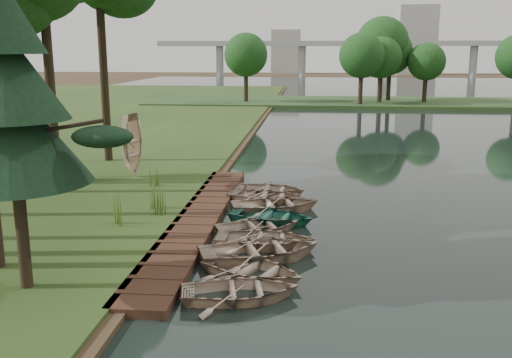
# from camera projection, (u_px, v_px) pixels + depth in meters

# --- Properties ---
(ground) EXTENTS (300.00, 300.00, 0.00)m
(ground) POSITION_uv_depth(u_px,v_px,m) (240.00, 225.00, 21.41)
(ground) COLOR #3D2F1D
(boardwalk) EXTENTS (1.60, 16.00, 0.30)m
(boardwalk) POSITION_uv_depth(u_px,v_px,m) (198.00, 220.00, 21.53)
(boardwalk) COLOR #3A2216
(boardwalk) RESTS_ON ground
(peninsula) EXTENTS (50.00, 14.00, 0.45)m
(peninsula) POSITION_uv_depth(u_px,v_px,m) (357.00, 102.00, 69.14)
(peninsula) COLOR #2B461F
(peninsula) RESTS_ON ground
(far_trees) EXTENTS (45.60, 5.60, 8.80)m
(far_trees) POSITION_uv_depth(u_px,v_px,m) (330.00, 50.00, 68.08)
(far_trees) COLOR black
(far_trees) RESTS_ON peninsula
(bridge) EXTENTS (95.90, 4.00, 8.60)m
(bridge) POSITION_uv_depth(u_px,v_px,m) (354.00, 47.00, 135.16)
(bridge) COLOR #A5A5A0
(bridge) RESTS_ON ground
(building_a) EXTENTS (10.00, 8.00, 18.00)m
(building_a) POSITION_uv_depth(u_px,v_px,m) (416.00, 40.00, 152.48)
(building_a) COLOR #A5A5A0
(building_a) RESTS_ON ground
(building_b) EXTENTS (8.00, 8.00, 12.00)m
(building_b) POSITION_uv_depth(u_px,v_px,m) (286.00, 52.00, 161.31)
(building_b) COLOR #A5A5A0
(building_b) RESTS_ON ground
(rowboat_0) EXTENTS (3.53, 2.84, 0.65)m
(rowboat_0) POSITION_uv_depth(u_px,v_px,m) (240.00, 288.00, 14.83)
(rowboat_0) COLOR tan
(rowboat_0) RESTS_ON water
(rowboat_1) EXTENTS (3.76, 3.32, 0.64)m
(rowboat_1) POSITION_uv_depth(u_px,v_px,m) (253.00, 267.00, 16.27)
(rowboat_1) COLOR tan
(rowboat_1) RESTS_ON water
(rowboat_2) EXTENTS (4.53, 3.88, 0.79)m
(rowboat_2) POSITION_uv_depth(u_px,v_px,m) (261.00, 248.00, 17.64)
(rowboat_2) COLOR tan
(rowboat_2) RESTS_ON water
(rowboat_3) EXTENTS (3.39, 2.45, 0.69)m
(rowboat_3) POSITION_uv_depth(u_px,v_px,m) (265.00, 237.00, 18.81)
(rowboat_3) COLOR tan
(rowboat_3) RESTS_ON water
(rowboat_4) EXTENTS (3.67, 3.20, 0.63)m
(rowboat_4) POSITION_uv_depth(u_px,v_px,m) (258.00, 224.00, 20.27)
(rowboat_4) COLOR tan
(rowboat_4) RESTS_ON water
(rowboat_5) EXTENTS (3.71, 3.04, 0.67)m
(rowboat_5) POSITION_uv_depth(u_px,v_px,m) (271.00, 214.00, 21.44)
(rowboat_5) COLOR #2B7961
(rowboat_5) RESTS_ON water
(rowboat_6) EXTENTS (4.21, 3.52, 0.75)m
(rowboat_6) POSITION_uv_depth(u_px,v_px,m) (276.00, 202.00, 22.99)
(rowboat_6) COLOR tan
(rowboat_6) RESTS_ON water
(rowboat_7) EXTENTS (3.84, 3.08, 0.71)m
(rowboat_7) POSITION_uv_depth(u_px,v_px,m) (267.00, 194.00, 24.32)
(rowboat_7) COLOR tan
(rowboat_7) RESTS_ON water
(rowboat_8) EXTENTS (3.46, 2.68, 0.66)m
(rowboat_8) POSITION_uv_depth(u_px,v_px,m) (270.00, 188.00, 25.62)
(rowboat_8) COLOR tan
(rowboat_8) RESTS_ON water
(stored_rowboat) EXTENTS (3.52, 2.82, 0.65)m
(stored_rowboat) POSITION_uv_depth(u_px,v_px,m) (134.00, 170.00, 28.15)
(stored_rowboat) COLOR tan
(stored_rowboat) RESTS_ON bank
(pine_tree) EXTENTS (3.80, 3.80, 7.93)m
(pine_tree) POSITION_uv_depth(u_px,v_px,m) (10.00, 102.00, 14.02)
(pine_tree) COLOR black
(pine_tree) RESTS_ON bank
(reeds_0) EXTENTS (0.60, 0.60, 1.09)m
(reeds_0) POSITION_uv_depth(u_px,v_px,m) (117.00, 210.00, 20.36)
(reeds_0) COLOR #3F661E
(reeds_0) RESTS_ON bank
(reeds_1) EXTENTS (0.60, 0.60, 0.89)m
(reeds_1) POSITION_uv_depth(u_px,v_px,m) (159.00, 203.00, 21.58)
(reeds_1) COLOR #3F661E
(reeds_1) RESTS_ON bank
(reeds_2) EXTENTS (0.60, 0.60, 1.06)m
(reeds_2) POSITION_uv_depth(u_px,v_px,m) (158.00, 195.00, 22.50)
(reeds_2) COLOR #3F661E
(reeds_2) RESTS_ON bank
(reeds_3) EXTENTS (0.60, 0.60, 0.91)m
(reeds_3) POSITION_uv_depth(u_px,v_px,m) (155.00, 176.00, 26.16)
(reeds_3) COLOR #3F661E
(reeds_3) RESTS_ON bank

